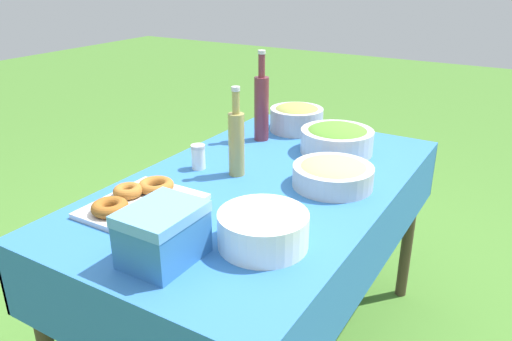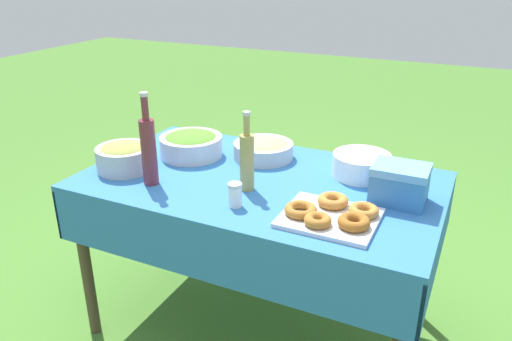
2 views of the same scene
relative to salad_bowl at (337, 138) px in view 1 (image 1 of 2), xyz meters
name	(u,v)px [view 1 (image 1 of 2)]	position (x,y,z in m)	size (l,w,h in m)	color
picnic_table	(263,206)	(-0.40, 0.10, -0.16)	(1.47, 0.86, 0.76)	#2D6BB2
salad_bowl	(337,138)	(0.00, 0.00, 0.00)	(0.29, 0.29, 0.11)	silver
pasta_bowl	(333,173)	(-0.31, -0.12, -0.01)	(0.27, 0.27, 0.09)	#B2B7BC
donut_platter	(141,203)	(-0.78, 0.32, -0.04)	(0.35, 0.30, 0.05)	silver
plate_stack	(263,230)	(-0.77, -0.11, -0.01)	(0.24, 0.24, 0.10)	white
olive_oil_bottle	(236,141)	(-0.40, 0.22, 0.07)	(0.06, 0.06, 0.32)	#998E4C
wine_bottle	(261,106)	(-0.02, 0.34, 0.09)	(0.06, 0.06, 0.38)	maroon
olive_bowl	(297,117)	(0.17, 0.27, 0.01)	(0.24, 0.24, 0.12)	#B2B7BC
cooler_box	(163,234)	(-0.96, 0.07, 0.02)	(0.20, 0.16, 0.15)	#3372B7
salt_shaker	(198,157)	(-0.42, 0.37, -0.01)	(0.05, 0.05, 0.09)	white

